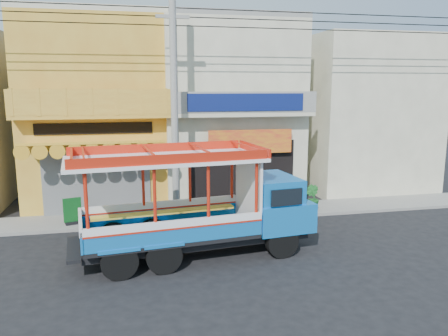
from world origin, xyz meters
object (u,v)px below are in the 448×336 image
potted_plant_b (312,198)px  green_sign (73,213)px  utility_pole (178,90)px  songthaew_truck (212,203)px  potted_plant_c (274,192)px

potted_plant_b → green_sign: bearing=68.8°
utility_pole → songthaew_truck: size_ratio=3.72×
utility_pole → potted_plant_c: utility_pole is taller
songthaew_truck → green_sign: size_ratio=7.56×
songthaew_truck → potted_plant_c: size_ratio=6.75×
songthaew_truck → potted_plant_b: (4.85, 3.54, -0.99)m
potted_plant_c → potted_plant_b: bearing=54.1°
green_sign → songthaew_truck: bearing=-38.7°
utility_pole → potted_plant_c: size_ratio=25.15×
utility_pole → potted_plant_c: 6.23m
utility_pole → songthaew_truck: 4.83m
songthaew_truck → potted_plant_c: 6.07m
utility_pole → potted_plant_b: (5.47, 0.16, -4.38)m
songthaew_truck → potted_plant_b: bearing=36.2°
potted_plant_b → potted_plant_c: 1.75m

